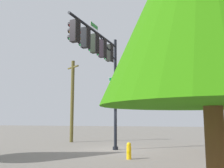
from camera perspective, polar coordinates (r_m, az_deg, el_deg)
The scene contains 4 objects.
ground_plane at distance 16.77m, azimuth 0.81°, elevation -14.94°, with size 120.00×120.00×0.00m, color slate.
signal_pole_assembly at distance 14.89m, azimuth -2.90°, elevation 6.44°, with size 6.11×1.38×7.50m.
utility_pole at distance 22.70m, azimuth -9.16°, elevation -3.51°, with size 1.12×1.55×7.36m.
fire_hydrant at distance 12.82m, azimuth 3.91°, elevation -15.13°, with size 0.33×0.24×0.83m.
Camera 1 is at (16.03, 4.52, 1.94)m, focal length 39.61 mm.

